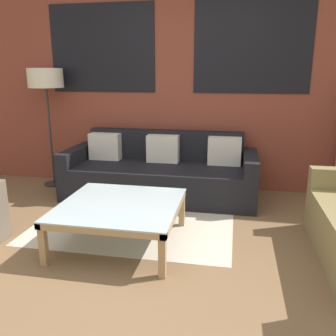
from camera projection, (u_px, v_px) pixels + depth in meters
ground_plane at (118, 282)px, 2.62m from camera, size 16.00×16.00×0.00m
wall_back_brick at (175, 80)px, 4.57m from camera, size 8.40×0.09×2.80m
rug at (139, 217)px, 3.79m from camera, size 1.99×1.70×0.00m
couch_dark at (161, 174)px, 4.41m from camera, size 2.32×0.88×0.78m
coffee_table at (120, 208)px, 3.14m from camera, size 1.04×1.04×0.38m
floor_lamp at (46, 83)px, 4.58m from camera, size 0.45×0.45×1.55m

